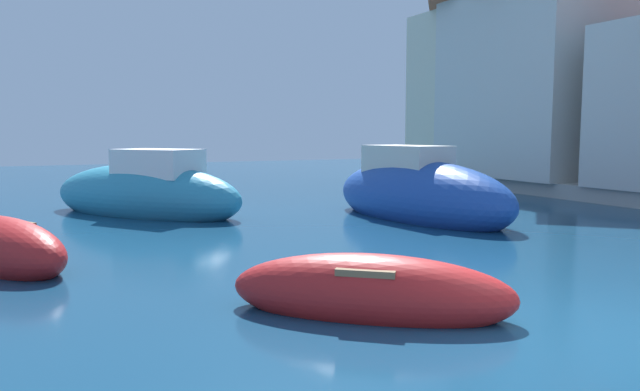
{
  "coord_description": "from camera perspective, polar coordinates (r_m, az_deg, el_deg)",
  "views": [
    {
      "loc": [
        -5.7,
        -4.14,
        2.21
      ],
      "look_at": [
        1.16,
        10.31,
        0.51
      ],
      "focal_mm": 33.36,
      "sensor_mm": 36.0,
      "label": 1
    }
  ],
  "objects": [
    {
      "name": "moored_boat_2",
      "position": [
        15.58,
        9.37,
        0.08
      ],
      "size": [
        2.94,
        6.33,
        2.31
      ],
      "rotation": [
        0.0,
        0.0,
        4.84
      ],
      "color": "#1E479E",
      "rests_on": "ground"
    },
    {
      "name": "moored_boat_1",
      "position": [
        16.76,
        -16.35,
        0.19
      ],
      "size": [
        5.36,
        6.18,
        2.17
      ],
      "rotation": [
        0.0,
        0.0,
        2.22
      ],
      "color": "teal",
      "rests_on": "ground"
    },
    {
      "name": "waterfront_building_annex",
      "position": [
        25.98,
        21.33,
        11.77
      ],
      "size": [
        6.95,
        6.88,
        8.85
      ],
      "color": "beige",
      "rests_on": "quay_promenade"
    },
    {
      "name": "moored_boat_4",
      "position": [
        7.37,
        4.82,
        -9.24
      ],
      "size": [
        3.39,
        3.04,
        0.96
      ],
      "rotation": [
        0.0,
        0.0,
        5.6
      ],
      "color": "#B21E1E",
      "rests_on": "ground"
    },
    {
      "name": "waterfront_building_far",
      "position": [
        27.91,
        17.12,
        10.67
      ],
      "size": [
        5.75,
        7.56,
        8.07
      ],
      "color": "beige",
      "rests_on": "quay_promenade"
    },
    {
      "name": "ground",
      "position": [
        7.38,
        27.83,
        -12.07
      ],
      "size": [
        80.0,
        80.0,
        0.0
      ],
      "primitive_type": "plane",
      "color": "navy"
    }
  ]
}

